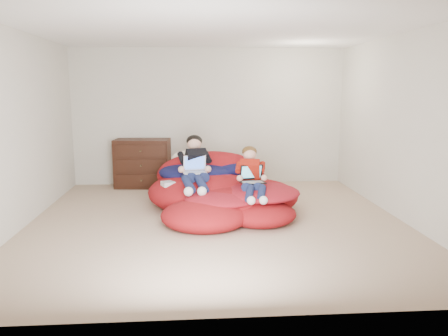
# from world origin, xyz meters

# --- Properties ---
(room_shell) EXTENTS (5.10, 5.10, 2.77)m
(room_shell) POSITION_xyz_m (0.00, 0.00, 0.22)
(room_shell) COLOR tan
(room_shell) RESTS_ON ground
(dresser) EXTENTS (1.01, 0.59, 0.87)m
(dresser) POSITION_xyz_m (-1.22, 2.24, 0.44)
(dresser) COLOR black
(dresser) RESTS_ON ground
(beanbag_pile) EXTENTS (2.23, 2.31, 0.87)m
(beanbag_pile) POSITION_xyz_m (0.10, 0.65, 0.26)
(beanbag_pile) COLOR #A21217
(beanbag_pile) RESTS_ON ground
(cream_pillow) EXTENTS (0.43, 0.27, 0.27)m
(cream_pillow) POSITION_xyz_m (-0.45, 1.50, 0.62)
(cream_pillow) COLOR white
(cream_pillow) RESTS_ON beanbag_pile
(older_boy) EXTENTS (0.42, 1.12, 0.72)m
(older_boy) POSITION_xyz_m (-0.29, 0.67, 0.69)
(older_boy) COLOR black
(older_boy) RESTS_ON beanbag_pile
(younger_boy) EXTENTS (0.35, 0.97, 0.65)m
(younger_boy) POSITION_xyz_m (0.50, 0.26, 0.61)
(younger_boy) COLOR #A71B0E
(younger_boy) RESTS_ON beanbag_pile
(laptop_white) EXTENTS (0.36, 0.32, 0.24)m
(laptop_white) POSITION_xyz_m (-0.29, 0.59, 0.63)
(laptop_white) COLOR silver
(laptop_white) RESTS_ON older_boy
(laptop_black) EXTENTS (0.36, 0.36, 0.23)m
(laptop_black) POSITION_xyz_m (0.50, 0.21, 0.56)
(laptop_black) COLOR black
(laptop_black) RESTS_ON younger_boy
(power_adapter) EXTENTS (0.23, 0.23, 0.06)m
(power_adapter) POSITION_xyz_m (-0.67, 0.53, 0.42)
(power_adapter) COLOR silver
(power_adapter) RESTS_ON beanbag_pile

